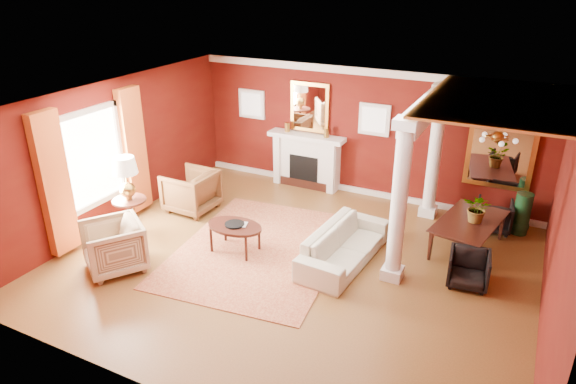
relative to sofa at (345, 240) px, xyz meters
The scene contains 27 objects.
ground 0.99m from the sofa, 149.71° to the right, with size 8.00×8.00×0.00m, color brown.
room_shell 1.82m from the sofa, 149.71° to the right, with size 8.04×7.04×2.92m.
fireplace 3.54m from the sofa, 125.76° to the left, with size 1.85×0.42×1.29m.
overmantel_mirror 3.93m from the sofa, 124.50° to the left, with size 0.95×0.07×1.15m.
flank_window_left 4.90m from the sofa, 140.17° to the left, with size 0.70×0.07×0.70m.
flank_window_right 3.35m from the sofa, 99.71° to the left, with size 0.70×0.07×0.70m.
left_window 4.88m from the sofa, 167.33° to the right, with size 0.21×2.55×2.60m.
column_front 1.37m from the sofa, ahead, with size 0.36×0.36×2.80m.
column_back 2.89m from the sofa, 69.90° to the left, with size 0.36×0.36×2.80m.
header_beam 2.79m from the sofa, 57.26° to the left, with size 0.30×3.20×0.32m, color white.
amber_ceiling 3.46m from the sofa, 32.01° to the left, with size 2.30×3.40×0.04m, color #ED9A45.
dining_mirror 3.85m from the sofa, 54.63° to the left, with size 1.30×0.07×1.70m.
chandelier 3.11m from the sofa, 32.37° to the left, with size 0.60×0.62×0.75m.
crown_trim 3.92m from the sofa, 104.27° to the left, with size 8.00×0.08×0.16m, color white.
base_trim 3.13m from the sofa, 104.27° to the left, with size 8.00×0.08×0.12m, color white.
rug 1.64m from the sofa, 168.13° to the right, with size 2.88×3.84×0.02m, color maroon.
sofa is the anchor object (origin of this frame).
armchair_leopard 3.74m from the sofa, behind, with size 0.96×0.90×0.99m, color black.
armchair_stripe 4.02m from the sofa, 149.77° to the right, with size 0.95×0.89×0.98m, color #CCB588.
coffee_table 2.01m from the sofa, 163.75° to the right, with size 1.07×1.07×0.54m.
coffee_book 1.97m from the sofa, 164.56° to the right, with size 0.16×0.02×0.22m, color black.
side_table 4.25m from the sofa, 167.61° to the right, with size 0.65×0.65×1.61m.
dining_table 2.39m from the sofa, 36.05° to the left, with size 1.72×0.60×0.96m, color black.
dining_chair_near 2.11m from the sofa, ahead, with size 0.64×0.60×0.66m, color black.
dining_chair_far 3.35m from the sofa, 47.93° to the left, with size 0.66×0.62×0.68m, color black.
green_urn 3.74m from the sofa, 43.03° to the left, with size 0.36×0.36×0.86m.
potted_plant 2.56m from the sofa, 34.99° to the left, with size 0.49×0.55×0.43m, color #26591E.
Camera 1 is at (3.43, -7.13, 4.87)m, focal length 32.00 mm.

